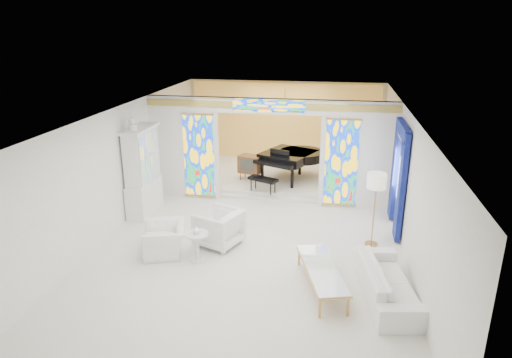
% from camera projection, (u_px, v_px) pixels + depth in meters
% --- Properties ---
extents(floor, '(12.00, 12.00, 0.00)m').
position_uv_depth(floor, '(257.00, 230.00, 11.52)').
color(floor, silver).
rests_on(floor, ground).
extents(ceiling, '(7.00, 12.00, 0.02)m').
position_uv_depth(ceiling, '(257.00, 112.00, 10.55)').
color(ceiling, white).
rests_on(ceiling, wall_back).
extents(wall_back, '(7.00, 0.02, 3.00)m').
position_uv_depth(wall_back, '(285.00, 123.00, 16.62)').
color(wall_back, white).
rests_on(wall_back, floor).
extents(wall_front, '(7.00, 0.02, 3.00)m').
position_uv_depth(wall_front, '(170.00, 327.00, 5.44)').
color(wall_front, white).
rests_on(wall_front, floor).
extents(wall_left, '(0.02, 12.00, 3.00)m').
position_uv_depth(wall_left, '(122.00, 166.00, 11.61)').
color(wall_left, white).
rests_on(wall_left, floor).
extents(wall_right, '(0.02, 12.00, 3.00)m').
position_uv_depth(wall_right, '(407.00, 182.00, 10.45)').
color(wall_right, white).
rests_on(wall_right, floor).
extents(partition_wall, '(7.00, 0.22, 3.00)m').
position_uv_depth(partition_wall, '(269.00, 146.00, 12.84)').
color(partition_wall, white).
rests_on(partition_wall, floor).
extents(stained_glass_left, '(0.90, 0.04, 2.40)m').
position_uv_depth(stained_glass_left, '(199.00, 156.00, 13.19)').
color(stained_glass_left, gold).
rests_on(stained_glass_left, partition_wall).
extents(stained_glass_right, '(0.90, 0.04, 2.40)m').
position_uv_depth(stained_glass_right, '(341.00, 163.00, 12.52)').
color(stained_glass_right, gold).
rests_on(stained_glass_right, partition_wall).
extents(stained_glass_transom, '(2.00, 0.04, 0.34)m').
position_uv_depth(stained_glass_transom, '(269.00, 106.00, 12.36)').
color(stained_glass_transom, gold).
rests_on(stained_glass_transom, partition_wall).
extents(alcove_platform, '(6.80, 3.80, 0.18)m').
position_uv_depth(alcove_platform, '(278.00, 176.00, 15.31)').
color(alcove_platform, silver).
rests_on(alcove_platform, floor).
extents(gold_curtain_back, '(6.70, 0.10, 2.90)m').
position_uv_depth(gold_curtain_back, '(285.00, 123.00, 16.51)').
color(gold_curtain_back, '#F0B853').
rests_on(gold_curtain_back, wall_back).
extents(chandelier, '(0.48, 0.48, 0.30)m').
position_uv_depth(chandelier, '(285.00, 103.00, 14.38)').
color(chandelier, '#B98940').
rests_on(chandelier, ceiling).
extents(blue_drapes, '(0.14, 1.85, 2.65)m').
position_uv_depth(blue_drapes, '(399.00, 169.00, 11.10)').
color(blue_drapes, navy).
rests_on(blue_drapes, wall_right).
extents(china_cabinet, '(0.56, 1.46, 2.72)m').
position_uv_depth(china_cabinet, '(143.00, 172.00, 12.23)').
color(china_cabinet, white).
rests_on(china_cabinet, floor).
extents(armchair_left, '(1.18, 1.27, 0.67)m').
position_uv_depth(armchair_left, '(164.00, 239.00, 10.26)').
color(armchair_left, white).
rests_on(armchair_left, floor).
extents(armchair_right, '(1.22, 1.20, 0.86)m').
position_uv_depth(armchair_right, '(218.00, 228.00, 10.61)').
color(armchair_right, white).
rests_on(armchair_right, floor).
extents(sofa, '(1.27, 2.41, 0.67)m').
position_uv_depth(sofa, '(388.00, 281.00, 8.58)').
color(sofa, white).
rests_on(sofa, floor).
extents(side_table, '(0.65, 0.65, 0.65)m').
position_uv_depth(side_table, '(197.00, 242.00, 9.91)').
color(side_table, white).
rests_on(side_table, floor).
extents(vase, '(0.22, 0.22, 0.18)m').
position_uv_depth(vase, '(196.00, 229.00, 9.81)').
color(vase, white).
rests_on(vase, side_table).
extents(coffee_table, '(1.15, 2.09, 0.45)m').
position_uv_depth(coffee_table, '(322.00, 270.00, 8.84)').
color(coffee_table, white).
rests_on(coffee_table, floor).
extents(floor_lamp, '(0.55, 0.55, 1.76)m').
position_uv_depth(floor_lamp, '(376.00, 184.00, 10.26)').
color(floor_lamp, '#B98940').
rests_on(floor_lamp, floor).
extents(grand_piano, '(2.43, 2.82, 1.09)m').
position_uv_depth(grand_piano, '(294.00, 157.00, 14.51)').
color(grand_piano, black).
rests_on(grand_piano, alcove_platform).
extents(tv_console, '(0.78, 0.63, 0.80)m').
position_uv_depth(tv_console, '(250.00, 164.00, 14.48)').
color(tv_console, brown).
rests_on(tv_console, alcove_platform).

